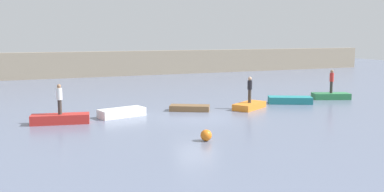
{
  "coord_description": "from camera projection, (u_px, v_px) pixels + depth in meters",
  "views": [
    {
      "loc": [
        -10.54,
        -23.59,
        4.99
      ],
      "look_at": [
        1.28,
        3.49,
        0.82
      ],
      "focal_mm": 40.34,
      "sensor_mm": 36.0,
      "label": 1
    }
  ],
  "objects": [
    {
      "name": "person_red_shirt",
      "position": [
        332.0,
        80.0,
        33.79
      ],
      "size": [
        0.32,
        0.32,
        1.84
      ],
      "color": "#38332D",
      "rests_on": "rowboat_green"
    },
    {
      "name": "embankment_wall",
      "position": [
        99.0,
        64.0,
        52.29
      ],
      "size": [
        80.0,
        1.2,
        3.05
      ],
      "primitive_type": "cube",
      "color": "gray",
      "rests_on": "ground_plane"
    },
    {
      "name": "rowboat_teal",
      "position": [
        290.0,
        100.0,
        31.8
      ],
      "size": [
        3.34,
        2.52,
        0.5
      ],
      "primitive_type": "cube",
      "rotation": [
        0.0,
        0.0,
        -0.47
      ],
      "color": "teal",
      "rests_on": "ground_plane"
    },
    {
      "name": "rowboat_white",
      "position": [
        122.0,
        113.0,
        26.61
      ],
      "size": [
        3.03,
        1.78,
        0.51
      ],
      "primitive_type": "cube",
      "rotation": [
        0.0,
        0.0,
        0.24
      ],
      "color": "white",
      "rests_on": "ground_plane"
    },
    {
      "name": "rowboat_red",
      "position": [
        60.0,
        119.0,
        24.51
      ],
      "size": [
        3.34,
        1.61,
        0.54
      ],
      "primitive_type": "cube",
      "rotation": [
        0.0,
        0.0,
        -0.2
      ],
      "color": "red",
      "rests_on": "ground_plane"
    },
    {
      "name": "ground_plane",
      "position": [
        196.0,
        118.0,
        26.28
      ],
      "size": [
        120.0,
        120.0,
        0.0
      ],
      "primitive_type": "plane",
      "color": "slate"
    },
    {
      "name": "person_white_shirt",
      "position": [
        59.0,
        98.0,
        24.34
      ],
      "size": [
        0.32,
        0.32,
        1.72
      ],
      "color": "#38332D",
      "rests_on": "rowboat_red"
    },
    {
      "name": "rowboat_brown",
      "position": [
        190.0,
        108.0,
        28.7
      ],
      "size": [
        2.78,
        2.18,
        0.38
      ],
      "primitive_type": "cube",
      "rotation": [
        0.0,
        0.0,
        -0.51
      ],
      "color": "brown",
      "rests_on": "ground_plane"
    },
    {
      "name": "rowboat_green",
      "position": [
        331.0,
        96.0,
        33.97
      ],
      "size": [
        3.08,
        2.13,
        0.48
      ],
      "primitive_type": "cube",
      "rotation": [
        0.0,
        0.0,
        -0.38
      ],
      "color": "#2D7F47",
      "rests_on": "ground_plane"
    },
    {
      "name": "person_dark_shirt",
      "position": [
        250.0,
        88.0,
        29.31
      ],
      "size": [
        0.32,
        0.32,
        1.78
      ],
      "color": "#38332D",
      "rests_on": "rowboat_orange"
    },
    {
      "name": "mooring_buoy",
      "position": [
        206.0,
        135.0,
        20.49
      ],
      "size": [
        0.55,
        0.55,
        0.55
      ],
      "primitive_type": "sphere",
      "color": "orange",
      "rests_on": "ground_plane"
    },
    {
      "name": "rowboat_orange",
      "position": [
        249.0,
        106.0,
        29.48
      ],
      "size": [
        2.96,
        2.47,
        0.42
      ],
      "primitive_type": "cube",
      "rotation": [
        0.0,
        0.0,
        0.55
      ],
      "color": "orange",
      "rests_on": "ground_plane"
    }
  ]
}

